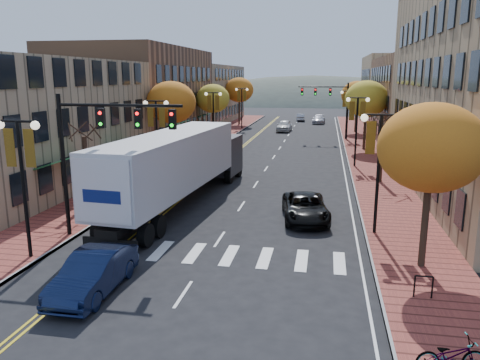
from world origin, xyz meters
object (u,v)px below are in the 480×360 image
at_px(semi_truck, 181,162).
at_px(black_suv, 305,207).
at_px(bicycle, 451,355).
at_px(navy_sedan, 94,273).

relative_size(semi_truck, black_suv, 3.60).
relative_size(semi_truck, bicycle, 9.84).
distance_m(navy_sedan, black_suv, 12.64).
relative_size(semi_truck, navy_sedan, 3.97).
bearing_deg(black_suv, navy_sedan, -132.76).
bearing_deg(black_suv, semi_truck, 158.37).
xyz_separation_m(semi_truck, navy_sedan, (0.46, -12.25, -1.90)).
bearing_deg(semi_truck, bicycle, -46.74).
bearing_deg(navy_sedan, black_suv, 55.03).
distance_m(semi_truck, bicycle, 19.52).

